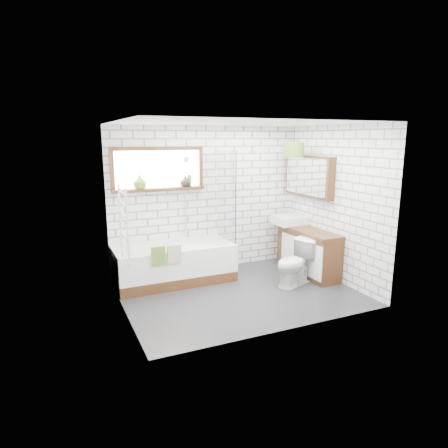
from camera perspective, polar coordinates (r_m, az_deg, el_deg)
name	(u,v)px	position (r m, az deg, el deg)	size (l,w,h in m)	color
floor	(239,293)	(6.13, 2.17, -9.85)	(3.40, 2.60, 0.01)	#252528
ceiling	(241,122)	(5.69, 2.38, 14.29)	(3.40, 2.60, 0.01)	white
wall_back	(207,199)	(6.96, -2.50, 3.54)	(3.40, 0.01, 2.50)	white
wall_front	(290,230)	(4.67, 9.38, -0.92)	(3.40, 0.01, 2.50)	white
wall_left	(120,222)	(5.26, -14.61, 0.33)	(0.01, 2.60, 2.50)	white
wall_right	(334,204)	(6.70, 15.47, 2.77)	(0.01, 2.60, 2.50)	white
window	(158,169)	(6.59, -9.35, 7.72)	(1.52, 0.16, 0.68)	#3A1F10
towel_radiator	(124,225)	(5.28, -14.10, -0.16)	(0.06, 0.52, 1.00)	white
mirror_cabinet	(309,176)	(7.07, 12.03, 6.69)	(0.16, 1.20, 0.70)	#3A1F10
shower_riser	(185,195)	(6.77, -5.52, 4.10)	(0.02, 0.02, 1.30)	silver
bathtub	(174,263)	(6.55, -7.13, -5.60)	(1.89, 0.84, 0.61)	white
shower_screen	(226,195)	(6.63, 0.33, 4.10)	(0.02, 0.72, 1.50)	white
towel_green	(158,256)	(5.98, -9.37, -4.51)	(0.21, 0.06, 0.28)	#4E7723
towel_beige	(174,254)	(6.05, -7.13, -4.26)	(0.21, 0.05, 0.27)	tan
vanity	(308,251)	(7.02, 11.90, -3.86)	(0.44, 1.35, 0.77)	#3A1F10
basin	(290,220)	(7.27, 9.37, 0.57)	(0.53, 0.46, 0.15)	white
tap	(297,217)	(7.35, 10.43, 1.04)	(0.03, 0.03, 0.15)	silver
toilet	(295,263)	(6.44, 10.13, -5.50)	(0.71, 0.40, 0.72)	white
vase_olive	(140,183)	(6.50, -11.93, 5.73)	(0.22, 0.22, 0.23)	#557C26
vase_dark	(185,182)	(6.71, -5.53, 5.97)	(0.18, 0.18, 0.19)	black
bottle	(190,182)	(6.73, -4.92, 6.03)	(0.06, 0.06, 0.20)	#557C26
pendant	(294,150)	(6.87, 9.95, 10.38)	(0.34, 0.34, 0.25)	#4E7723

